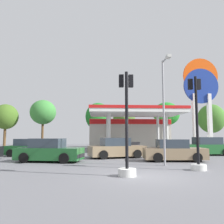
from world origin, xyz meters
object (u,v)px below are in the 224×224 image
tree_2 (98,117)px  tree_0 (6,117)px  car_2 (206,147)px  car_5 (49,151)px  tree_3 (124,119)px  station_pole_sign (201,92)px  traffic_signal_2 (197,138)px  car_3 (30,148)px  corner_streetlamp (164,100)px  tree_5 (211,119)px  car_0 (117,149)px  car_4 (174,151)px  tree_1 (43,112)px  tree_4 (166,114)px  traffic_signal_1 (127,142)px

tree_2 → tree_0: bearing=178.1°
car_2 → tree_0: (-23.85, 15.10, 3.90)m
car_5 → tree_0: size_ratio=0.72×
tree_0 → tree_3: (18.14, 1.26, -0.12)m
station_pole_sign → traffic_signal_2: 17.95m
car_3 → corner_streetlamp: corner_streetlamp is taller
car_2 → traffic_signal_2: (-4.81, -9.37, 0.92)m
tree_5 → traffic_signal_2: bearing=-117.9°
car_0 → corner_streetlamp: size_ratio=0.75×
car_4 → tree_5: size_ratio=0.63×
tree_0 → car_4: bearing=-46.2°
car_2 → tree_0: 28.50m
car_3 → traffic_signal_2: traffic_signal_2 is taller
car_2 → tree_0: tree_0 is taller
car_5 → traffic_signal_2: size_ratio=0.96×
car_4 → tree_1: tree_1 is taller
car_4 → tree_4: 20.96m
car_5 → tree_0: bearing=118.0°
car_3 → tree_4: (16.65, 14.98, 4.53)m
tree_1 → tree_3: (12.62, 1.10, -0.87)m
car_3 → car_5: size_ratio=0.95×
car_2 → tree_3: size_ratio=0.78×
car_4 → car_5: 8.63m
tree_0 → tree_4: (24.62, -0.30, 0.56)m
car_4 → traffic_signal_1: 7.31m
tree_2 → tree_3: size_ratio=1.14×
tree_1 → tree_5: tree_1 is taller
car_5 → tree_5: size_ratio=0.69×
traffic_signal_2 → tree_3: bearing=92.0°
car_5 → tree_5: tree_5 is taller
car_4 → tree_3: (-1.08, 21.31, 3.84)m
car_4 → tree_3: size_ratio=0.73×
corner_streetlamp → car_3: bearing=142.9°
car_4 → tree_0: tree_0 is taller
station_pole_sign → tree_0: (-26.37, 9.02, -2.44)m
traffic_signal_1 → car_2: bearing=51.6°
tree_2 → tree_4: bearing=0.8°
tree_4 → tree_5: tree_4 is taller
traffic_signal_2 → tree_1: bearing=118.8°
car_0 → tree_4: (9.20, 16.96, 4.48)m
traffic_signal_1 → tree_0: bearing=120.2°
tree_3 → tree_1: bearing=-175.0°
traffic_signal_1 → station_pole_sign: bearing=56.7°
tree_4 → corner_streetlamp: 23.48m
car_3 → corner_streetlamp: (9.88, -7.47, 3.19)m
traffic_signal_1 → tree_2: (-1.20, 25.61, 3.24)m
tree_1 → station_pole_sign: bearing=-23.8°
car_2 → tree_2: (-9.89, 14.64, 3.98)m
tree_3 → corner_streetlamp: 24.02m
tree_0 → tree_4: bearing=-0.7°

